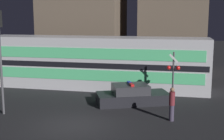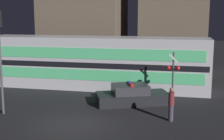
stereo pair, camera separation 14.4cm
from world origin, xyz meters
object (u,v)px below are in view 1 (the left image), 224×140
at_px(police_car, 132,96).
at_px(pedestrian, 172,104).
at_px(train, 95,62).
at_px(crossing_signal_near, 173,73).

distance_m(police_car, pedestrian, 3.84).
bearing_deg(train, pedestrian, -48.28).
relative_size(train, police_car, 3.46).
bearing_deg(crossing_signal_near, pedestrian, -89.45).
height_order(train, crossing_signal_near, train).
bearing_deg(crossing_signal_near, train, 151.71).
distance_m(train, police_car, 5.42).
distance_m(police_car, crossing_signal_near, 2.94).
height_order(police_car, crossing_signal_near, crossing_signal_near).
height_order(train, police_car, train).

